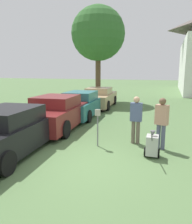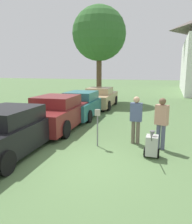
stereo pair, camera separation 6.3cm
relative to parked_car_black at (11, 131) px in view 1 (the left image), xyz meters
The scene contains 10 objects.
ground_plane 2.63m from the parked_car_black, ahead, with size 120.00×120.00×0.00m, color #517042.
parked_car_black is the anchor object (origin of this frame).
parked_car_maroon 3.23m from the parked_car_black, 90.00° to the left, with size 2.35×4.92×1.52m.
parked_car_teal 6.13m from the parked_car_black, 90.00° to the left, with size 2.19×5.11×1.46m.
parked_car_tan 9.57m from the parked_car_black, 90.00° to the left, with size 2.27×4.79×1.44m.
parking_meter 2.91m from the parked_car_black, 28.46° to the left, with size 0.18×0.09×1.33m.
person_worker 4.34m from the parked_car_black, 29.32° to the left, with size 0.42×0.23×1.75m.
person_supervisor 5.03m from the parked_car_black, 21.28° to the left, with size 0.47×0.34×1.77m.
equipment_cart 4.58m from the parked_car_black, 12.35° to the left, with size 0.47×0.99×1.00m.
shade_tree 13.37m from the parked_car_black, 94.75° to the left, with size 4.47×4.47×7.91m.
Camera 1 is at (2.34, -5.58, 2.65)m, focal length 35.00 mm.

